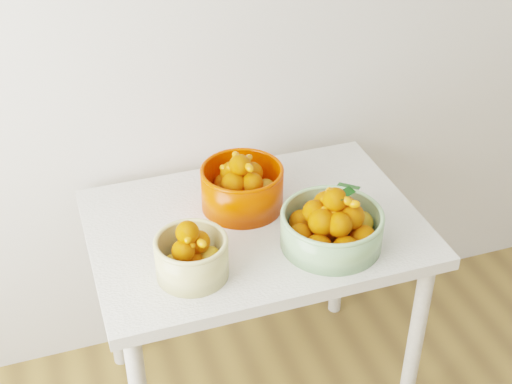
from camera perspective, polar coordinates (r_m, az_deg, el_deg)
table at (r=2.23m, az=-0.06°, el=-4.44°), size 1.00×0.70×0.75m
bowl_cream at (r=1.95m, az=-5.17°, el=-5.08°), size 0.23×0.23×0.17m
bowl_green at (r=2.06m, az=6.10°, el=-2.69°), size 0.32×0.32×0.19m
bowl_orange at (r=2.20m, az=-1.13°, el=0.45°), size 0.30×0.30×0.18m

